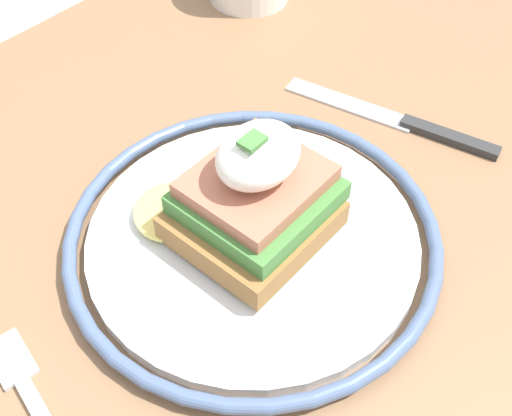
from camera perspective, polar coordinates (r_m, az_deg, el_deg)
name	(u,v)px	position (r m, az deg, el deg)	size (l,w,h in m)	color
dining_table	(268,346)	(0.55, 1.07, -12.18)	(0.94, 0.72, 0.73)	#846042
plate	(256,234)	(0.45, 0.00, -2.31)	(0.26, 0.26, 0.02)	silver
sandwich	(255,194)	(0.42, -0.07, 1.23)	(0.10, 0.13, 0.08)	olive
fork	(42,416)	(0.40, -18.47, -17.12)	(0.05, 0.14, 0.00)	silver
knife	(406,123)	(0.55, 13.17, 7.38)	(0.05, 0.19, 0.01)	#2D2D2D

